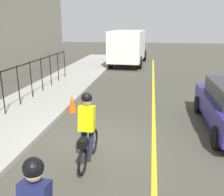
% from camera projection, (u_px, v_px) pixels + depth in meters
% --- Properties ---
extents(ground_plane, '(80.00, 80.00, 0.00)m').
position_uv_depth(ground_plane, '(98.00, 144.00, 7.33)').
color(ground_plane, '#424036').
extents(lane_line_centre, '(36.00, 0.12, 0.01)m').
position_uv_depth(lane_line_centre, '(154.00, 148.00, 7.10)').
color(lane_line_centre, yellow).
rests_on(lane_line_centre, ground).
extents(cyclist_lead, '(1.71, 0.37, 1.83)m').
position_uv_depth(cyclist_lead, '(87.00, 130.00, 6.04)').
color(cyclist_lead, black).
rests_on(cyclist_lead, ground).
extents(box_truck_background, '(6.82, 2.80, 2.78)m').
position_uv_depth(box_truck_background, '(129.00, 46.00, 20.89)').
color(box_truck_background, white).
rests_on(box_truck_background, ground).
extents(traffic_cone_near, '(0.36, 0.36, 0.67)m').
position_uv_depth(traffic_cone_near, '(72.00, 103.00, 9.91)').
color(traffic_cone_near, '#F5500F').
rests_on(traffic_cone_near, ground).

